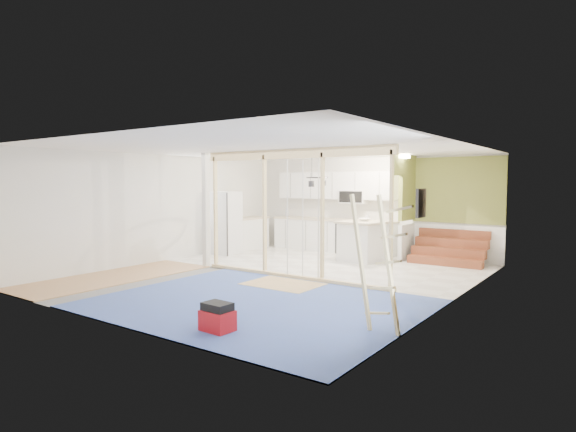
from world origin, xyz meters
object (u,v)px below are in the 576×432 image
Objects in this scene: toolbox at (217,318)px; ladder at (378,263)px; island at (363,242)px; fridge at (224,223)px.

toolbox is 0.24× the size of ladder.
toolbox is (0.97, -6.10, -0.31)m from island.
island is at bearing 101.65° from toolbox.
fridge is 7.32m from ladder.
ladder reaches higher than toolbox.
toolbox is at bearing -55.79° from fridge.
fridge is 4.01× the size of toolbox.
ladder is at bearing -39.46° from fridge.
fridge is 6.84m from toolbox.
fridge is at bearing 168.44° from ladder.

